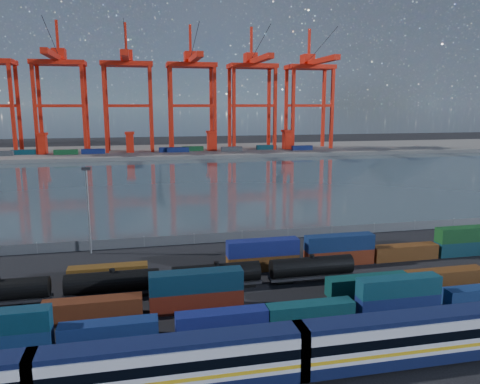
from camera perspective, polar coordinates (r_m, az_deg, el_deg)
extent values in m
plane|color=black|center=(72.48, 5.14, -12.16)|extent=(700.00, 700.00, 0.00)
plane|color=#33434B|center=(172.18, -5.29, 1.26)|extent=(700.00, 700.00, 0.00)
cube|color=#514F4C|center=(275.75, -7.97, 4.95)|extent=(700.00, 70.00, 2.00)
cone|color=#1E2630|center=(1689.34, -19.17, 18.01)|extent=(1100.00, 1100.00, 520.00)
cone|color=#1E2630|center=(1690.29, -4.86, 17.51)|extent=(1040.00, 1040.00, 460.00)
cone|color=#1E2630|center=(1782.90, 8.52, 15.78)|extent=(960.00, 960.00, 380.00)
cone|color=#1E2630|center=(1929.79, 18.55, 13.77)|extent=(840.00, 840.00, 300.00)
cube|color=silver|center=(48.98, -8.06, -20.04)|extent=(27.08, 3.25, 4.12)
cube|color=#0F1637|center=(50.12, -7.99, -22.17)|extent=(27.08, 3.31, 1.30)
cube|color=#0F1637|center=(47.84, -8.14, -17.64)|extent=(27.08, 2.92, 0.54)
cube|color=gold|center=(49.43, -8.03, -20.91)|extent=(27.10, 3.35, 0.39)
cube|color=black|center=(48.76, -8.07, -19.60)|extent=(27.10, 3.35, 1.08)
cube|color=black|center=(51.79, 3.35, -21.68)|extent=(3.25, 2.17, 0.76)
cube|color=silver|center=(56.62, 20.41, -16.17)|extent=(27.08, 3.25, 4.12)
cube|color=#0F1637|center=(57.60, 20.26, -18.10)|extent=(27.08, 3.31, 1.30)
cube|color=#0F1637|center=(55.63, 20.57, -14.02)|extent=(27.08, 2.92, 0.54)
cube|color=gold|center=(57.00, 20.35, -16.95)|extent=(27.10, 3.35, 0.39)
cube|color=black|center=(56.43, 20.44, -15.78)|extent=(27.10, 3.35, 1.08)
cube|color=black|center=(53.85, 11.08, -20.49)|extent=(3.25, 2.17, 0.76)
cube|color=navy|center=(60.48, -15.68, -16.06)|extent=(11.65, 2.37, 2.53)
cube|color=navy|center=(61.04, -2.22, -15.39)|extent=(11.65, 2.37, 2.53)
cube|color=#0C3A42|center=(63.92, 8.57, -14.25)|extent=(11.65, 2.37, 2.53)
cube|color=#101C52|center=(69.14, 18.67, -12.73)|extent=(11.65, 2.37, 2.53)
cube|color=#0D3848|center=(68.20, 18.80, -10.78)|extent=(11.65, 2.37, 2.53)
cube|color=#502210|center=(66.63, -17.49, -13.45)|extent=(12.85, 2.61, 2.78)
cube|color=#58180D|center=(66.65, -5.32, -12.97)|extent=(12.85, 2.61, 2.78)
cube|color=#0A2538|center=(65.58, -5.36, -10.74)|extent=(12.85, 2.61, 2.78)
cube|color=#0A3837|center=(73.96, 15.36, -10.87)|extent=(12.85, 2.61, 2.78)
cube|color=#583011|center=(80.57, 23.70, -9.60)|extent=(12.85, 2.61, 2.78)
cube|color=#5C3B12|center=(78.82, -15.75, -9.56)|extent=(12.42, 2.52, 2.69)
cube|color=#552F11|center=(81.13, 2.78, -8.57)|extent=(12.42, 2.52, 2.69)
cube|color=navy|center=(80.28, 2.80, -6.76)|extent=(12.42, 2.52, 2.69)
cube|color=maroon|center=(85.67, 11.97, -7.74)|extent=(12.42, 2.52, 2.69)
cube|color=#0F234D|center=(84.87, 12.04, -6.02)|extent=(12.42, 2.52, 2.69)
cube|color=#5F3313|center=(91.55, 19.41, -6.92)|extent=(12.42, 2.52, 2.69)
cube|color=#0C3340|center=(98.84, 25.88, -6.11)|extent=(12.42, 2.52, 2.69)
cube|color=#12461C|center=(98.15, 26.01, -4.61)|extent=(12.42, 2.52, 2.69)
cube|color=black|center=(75.66, -27.26, -11.75)|extent=(14.04, 2.08, 0.42)
cube|color=black|center=(74.71, -23.69, -12.08)|extent=(2.60, 1.87, 0.62)
cylinder|color=black|center=(72.49, -15.27, -10.47)|extent=(13.52, 3.02, 3.02)
cylinder|color=black|center=(71.91, -15.34, -9.23)|extent=(0.83, 0.83, 0.52)
cube|color=black|center=(73.09, -15.21, -11.69)|extent=(14.04, 2.08, 0.42)
cube|color=black|center=(73.69, -18.91, -12.06)|extent=(2.60, 1.87, 0.62)
cube|color=black|center=(73.11, -11.45, -11.86)|extent=(2.60, 1.87, 0.62)
cylinder|color=black|center=(73.16, -2.89, -9.89)|extent=(13.52, 3.02, 3.02)
cylinder|color=black|center=(72.59, -2.90, -8.66)|extent=(0.83, 0.83, 0.52)
cube|color=black|center=(73.76, -2.87, -11.10)|extent=(14.04, 2.08, 0.42)
cube|color=black|center=(73.37, -6.55, -11.63)|extent=(2.60, 1.87, 0.62)
cube|color=black|center=(74.75, 0.74, -11.12)|extent=(2.60, 1.87, 0.62)
cylinder|color=black|center=(77.02, 8.71, -8.93)|extent=(13.52, 3.02, 3.02)
cylinder|color=black|center=(76.48, 8.74, -7.76)|extent=(0.83, 0.83, 0.52)
cube|color=black|center=(77.59, 8.67, -10.09)|extent=(14.04, 2.08, 0.42)
cube|color=black|center=(76.27, 5.32, -10.72)|extent=(2.60, 1.87, 0.62)
cube|color=black|center=(79.45, 11.87, -10.01)|extent=(2.60, 1.87, 0.62)
cube|color=#595B5E|center=(97.71, 0.25, -5.41)|extent=(160.00, 0.06, 2.00)
cylinder|color=slate|center=(97.57, -23.50, -6.28)|extent=(0.12, 0.12, 2.20)
cylinder|color=slate|center=(96.05, -17.61, -6.15)|extent=(0.12, 0.12, 2.20)
cylinder|color=slate|center=(95.56, -11.61, -5.94)|extent=(0.12, 0.12, 2.20)
cylinder|color=slate|center=(96.11, -5.61, -5.67)|extent=(0.12, 0.12, 2.20)
cylinder|color=slate|center=(97.68, 0.25, -5.35)|extent=(0.12, 0.12, 2.20)
cylinder|color=slate|center=(100.24, 5.86, -4.99)|extent=(0.12, 0.12, 2.20)
cylinder|color=slate|center=(103.70, 11.14, -4.60)|extent=(0.12, 0.12, 2.20)
cylinder|color=slate|center=(107.97, 16.03, -4.21)|extent=(0.12, 0.12, 2.20)
cylinder|color=slate|center=(112.98, 20.52, -3.83)|extent=(0.12, 0.12, 2.20)
cylinder|color=slate|center=(118.61, 24.60, -3.45)|extent=(0.12, 0.12, 2.20)
cylinder|color=slate|center=(92.40, -17.97, -2.40)|extent=(0.36, 0.36, 16.00)
cube|color=black|center=(90.96, -18.26, 2.70)|extent=(1.60, 0.40, 0.60)
cube|color=red|center=(269.49, -25.99, 8.90)|extent=(1.75, 1.75, 49.35)
cube|color=red|center=(282.31, -25.37, 8.98)|extent=(1.75, 1.75, 49.35)
cube|color=red|center=(267.18, -23.70, 9.07)|extent=(1.75, 1.75, 49.35)
cube|color=red|center=(280.10, -23.18, 9.14)|extent=(1.75, 1.75, 49.35)
cube|color=red|center=(263.56, -18.49, 9.40)|extent=(1.75, 1.75, 49.35)
cube|color=red|center=(276.65, -18.21, 9.46)|extent=(1.75, 1.75, 49.35)
cube|color=red|center=(265.08, -21.15, 9.78)|extent=(24.13, 1.54, 1.54)
cube|color=red|center=(278.10, -20.74, 9.81)|extent=(24.13, 1.54, 1.54)
cube|color=red|center=(272.42, -21.26, 14.46)|extent=(27.42, 15.35, 2.41)
cube|color=red|center=(259.64, -21.75, 15.14)|extent=(3.29, 52.64, 2.74)
cube|color=red|center=(277.17, -21.19, 15.41)|extent=(6.58, 8.77, 5.48)
cube|color=red|center=(275.91, -21.38, 17.15)|extent=(1.32, 1.32, 17.55)
cylinder|color=black|center=(257.86, -21.97, 16.88)|extent=(0.26, 45.14, 14.89)
cube|color=red|center=(262.64, -16.11, 9.53)|extent=(1.75, 1.75, 49.35)
cube|color=red|center=(275.78, -15.93, 9.58)|extent=(1.75, 1.75, 49.35)
cube|color=red|center=(262.21, -10.77, 9.76)|extent=(1.75, 1.75, 49.35)
cube|color=red|center=(275.36, -10.85, 9.79)|extent=(1.75, 1.75, 49.35)
cube|color=red|center=(262.13, -13.46, 10.19)|extent=(24.13, 1.54, 1.54)
cube|color=red|center=(275.29, -13.41, 10.20)|extent=(24.13, 1.54, 1.54)
cube|color=red|center=(269.55, -13.65, 14.92)|extent=(27.42, 15.35, 2.41)
cube|color=red|center=(256.62, -13.73, 15.64)|extent=(3.29, 52.64, 2.74)
cube|color=red|center=(274.35, -13.67, 15.88)|extent=(6.58, 8.77, 5.48)
cube|color=red|center=(273.08, -13.76, 17.64)|extent=(1.32, 1.32, 17.55)
cylinder|color=black|center=(254.83, -13.83, 17.41)|extent=(0.26, 45.14, 14.89)
cube|color=red|center=(262.74, -8.36, 9.83)|extent=(1.75, 1.75, 49.35)
cube|color=red|center=(275.87, -8.55, 9.86)|extent=(1.75, 1.75, 49.35)
cube|color=red|center=(265.51, -3.08, 9.94)|extent=(1.75, 1.75, 49.35)
cube|color=red|center=(278.50, -3.52, 9.96)|extent=(1.75, 1.75, 49.35)
cube|color=red|center=(263.83, -5.72, 10.43)|extent=(24.13, 1.54, 1.54)
cube|color=red|center=(276.91, -6.04, 10.43)|extent=(24.13, 1.54, 1.54)
cube|color=red|center=(271.20, -5.97, 15.13)|extent=(27.42, 15.35, 2.41)
cube|color=red|center=(258.36, -5.65, 15.85)|extent=(3.29, 52.64, 2.74)
cube|color=red|center=(275.97, -6.10, 16.08)|extent=(6.58, 8.77, 5.48)
cube|color=red|center=(274.71, -6.08, 17.83)|extent=(1.32, 1.32, 17.55)
cylinder|color=black|center=(256.58, -5.61, 17.61)|extent=(0.26, 45.14, 14.89)
cube|color=red|center=(267.45, -0.75, 9.95)|extent=(1.75, 1.75, 49.35)
cube|color=red|center=(280.36, -1.29, 9.99)|extent=(1.75, 1.75, 49.35)
cube|color=red|center=(273.28, 4.29, 9.94)|extent=(1.75, 1.75, 49.35)
cube|color=red|center=(285.92, 3.53, 9.98)|extent=(1.75, 1.75, 49.35)
cube|color=red|center=(270.09, 1.80, 10.48)|extent=(24.13, 1.54, 1.54)
cube|color=red|center=(282.88, 1.15, 10.49)|extent=(24.13, 1.54, 1.54)
cube|color=red|center=(277.30, 1.49, 15.08)|extent=(27.42, 15.35, 2.41)
cube|color=red|center=(264.75, 2.19, 15.76)|extent=(3.29, 52.64, 2.74)
cube|color=red|center=(281.97, 1.28, 16.02)|extent=(6.58, 8.77, 5.48)
cube|color=red|center=(280.73, 1.39, 17.73)|extent=(1.32, 1.32, 17.55)
cylinder|color=black|center=(263.01, 2.35, 17.48)|extent=(0.26, 45.14, 14.89)
cube|color=red|center=(276.55, 6.49, 9.91)|extent=(1.75, 1.75, 49.35)
cube|color=red|center=(289.05, 5.64, 9.96)|extent=(1.75, 1.75, 49.35)
cube|color=red|center=(285.17, 11.15, 9.80)|extent=(1.75, 1.75, 49.35)
cube|color=red|center=(297.31, 10.14, 9.87)|extent=(1.75, 1.75, 49.35)
cube|color=red|center=(280.61, 8.87, 10.37)|extent=(24.13, 1.54, 1.54)
cube|color=red|center=(292.94, 7.93, 10.40)|extent=(24.13, 1.54, 1.54)
cube|color=red|center=(287.56, 8.52, 14.81)|extent=(27.42, 15.35, 2.41)
cube|color=red|center=(275.48, 9.53, 15.43)|extent=(3.29, 52.64, 2.74)
cube|color=red|center=(292.06, 8.23, 15.73)|extent=(6.58, 8.77, 5.48)
cube|color=red|center=(290.87, 8.43, 17.37)|extent=(1.32, 1.32, 17.55)
cylinder|color=black|center=(273.81, 9.79, 17.07)|extent=(0.26, 45.14, 14.89)
cube|color=navy|center=(260.37, -7.58, 5.13)|extent=(12.00, 2.44, 2.60)
cube|color=navy|center=(271.71, 7.58, 5.36)|extent=(12.00, 2.44, 2.60)
cube|color=navy|center=(261.46, -8.54, 5.13)|extent=(12.00, 2.44, 2.60)
cube|color=#0C3842|center=(269.85, -24.87, 4.43)|extent=(12.00, 2.44, 2.60)
cube|color=#3F4244|center=(267.63, -27.16, 4.20)|extent=(12.00, 2.44, 2.60)
cube|color=#3F4244|center=(262.50, -1.04, 5.27)|extent=(12.00, 2.44, 2.60)
cube|color=#144C23|center=(261.75, -20.45, 4.58)|extent=(12.00, 2.44, 2.60)
cube|color=navy|center=(261.47, -17.46, 4.76)|extent=(12.00, 2.44, 2.60)
cube|color=#144C23|center=(265.96, -5.79, 5.28)|extent=(12.00, 2.44, 2.60)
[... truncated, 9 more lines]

